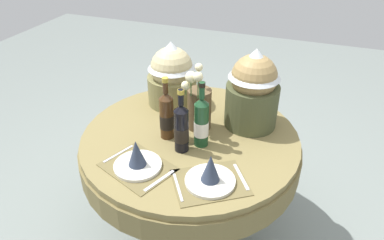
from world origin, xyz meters
TOP-DOWN VIEW (x-y plane):
  - ground at (0.00, 0.00)m, footprint 8.00×8.00m
  - dining_table at (0.00, 0.00)m, footprint 1.25×1.25m
  - place_setting_left at (-0.14, -0.36)m, footprint 0.41×0.37m
  - place_setting_right at (0.23, -0.34)m, footprint 0.43×0.41m
  - flower_vase at (0.02, 0.08)m, footprint 0.14×0.19m
  - wine_bottle_left at (-0.11, -0.06)m, footprint 0.08×0.08m
  - wine_bottle_centre at (0.01, -0.14)m, footprint 0.08×0.08m
  - wine_bottle_right at (0.09, -0.06)m, footprint 0.08×0.08m
  - gift_tub_back_left at (-0.24, 0.32)m, footprint 0.31×0.31m
  - gift_tub_back_right at (0.29, 0.23)m, footprint 0.30×0.30m

SIDE VIEW (x-z plane):
  - ground at x=0.00m, z-range 0.00..0.00m
  - dining_table at x=0.00m, z-range 0.24..0.99m
  - place_setting_left at x=-0.14m, z-range 0.71..0.87m
  - place_setting_right at x=0.23m, z-range 0.71..0.87m
  - wine_bottle_centre at x=0.01m, z-range 0.70..1.06m
  - wine_bottle_left at x=-0.11m, z-range 0.70..1.07m
  - wine_bottle_right at x=0.09m, z-range 0.70..1.07m
  - flower_vase at x=0.02m, z-range 0.70..1.09m
  - gift_tub_back_left at x=-0.24m, z-range 0.75..1.17m
  - gift_tub_back_right at x=0.29m, z-range 0.76..1.23m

